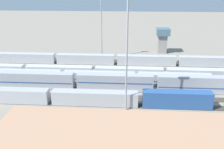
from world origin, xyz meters
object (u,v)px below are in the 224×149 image
object	(u,v)px
train_on_track_4	(125,73)
light_mast_1	(127,39)
light_mast_0	(101,17)
control_tower	(162,38)
train_on_track_1	(143,60)
train_on_track_8	(89,97)
train_on_track_5	(99,78)
train_on_track_6	(115,82)

from	to	relation	value
train_on_track_4	light_mast_1	world-z (taller)	light_mast_1
light_mast_0	control_tower	bearing A→B (deg)	-156.08
train_on_track_1	light_mast_0	xyz separation A→B (m)	(17.05, -7.14, 15.69)
train_on_track_8	light_mast_1	bearing A→B (deg)	165.79
light_mast_0	control_tower	world-z (taller)	light_mast_0
train_on_track_5	light_mast_0	size ratio (longest dim) A/B	2.55
train_on_track_4	train_on_track_6	size ratio (longest dim) A/B	0.96
train_on_track_8	light_mast_0	size ratio (longest dim) A/B	2.37
light_mast_1	light_mast_0	bearing A→B (deg)	-76.30
train_on_track_5	light_mast_0	bearing A→B (deg)	-85.89
train_on_track_1	train_on_track_6	size ratio (longest dim) A/B	0.96
train_on_track_1	train_on_track_6	xyz separation A→B (m)	(9.64, 25.00, 0.54)
light_mast_1	control_tower	size ratio (longest dim) A/B	2.63
train_on_track_8	control_tower	bearing A→B (deg)	-115.48
train_on_track_8	control_tower	distance (m)	59.99
train_on_track_5	light_mast_1	size ratio (longest dim) A/B	2.40
train_on_track_1	control_tower	world-z (taller)	control_tower
train_on_track_6	light_mast_1	world-z (taller)	light_mast_1
train_on_track_4	light_mast_0	distance (m)	29.01
train_on_track_4	light_mast_1	xyz separation A→B (m)	(-0.61, 22.50, 16.65)
light_mast_0	train_on_track_8	bearing A→B (deg)	91.37
control_tower	train_on_track_1	bearing A→B (deg)	62.97
train_on_track_1	light_mast_1	bearing A→B (deg)	80.66
train_on_track_6	light_mast_1	xyz separation A→B (m)	(-3.48, 12.50, 16.12)
train_on_track_6	train_on_track_8	bearing A→B (deg)	57.42
train_on_track_5	light_mast_1	world-z (taller)	light_mast_1
train_on_track_1	train_on_track_5	bearing A→B (deg)	52.95
train_on_track_1	train_on_track_5	xyz separation A→B (m)	(15.10, 20.00, -0.08)
train_on_track_8	light_mast_1	world-z (taller)	light_mast_1
train_on_track_6	train_on_track_1	bearing A→B (deg)	-111.10
train_on_track_1	train_on_track_8	bearing A→B (deg)	65.39
train_on_track_8	light_mast_1	size ratio (longest dim) A/B	2.23
train_on_track_4	control_tower	xyz separation A→B (m)	(-16.48, -34.00, 4.61)
light_mast_1	control_tower	world-z (taller)	light_mast_1
train_on_track_4	control_tower	world-z (taller)	control_tower
control_tower	light_mast_0	bearing A→B (deg)	23.92
train_on_track_5	control_tower	bearing A→B (deg)	-122.45
train_on_track_1	train_on_track_4	size ratio (longest dim) A/B	1.00
train_on_track_4	light_mast_0	bearing A→B (deg)	-65.12
train_on_track_4	train_on_track_5	world-z (taller)	train_on_track_4
light_mast_0	light_mast_1	world-z (taller)	light_mast_1
train_on_track_6	light_mast_0	distance (m)	36.29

